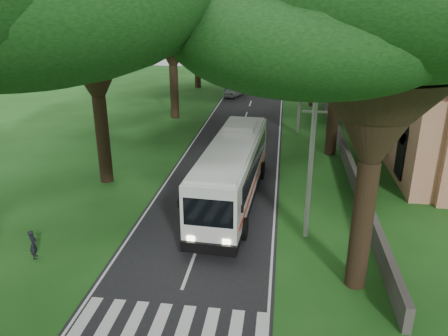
% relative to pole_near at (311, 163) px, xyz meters
% --- Properties ---
extents(ground, '(140.00, 140.00, 0.00)m').
position_rel_pole_near_xyz_m(ground, '(-5.50, -6.00, -4.18)').
color(ground, '#1B4B15').
rests_on(ground, ground).
extents(road, '(8.00, 120.00, 0.04)m').
position_rel_pole_near_xyz_m(road, '(-5.50, 19.00, -4.17)').
color(road, black).
rests_on(road, ground).
extents(crosswalk, '(8.00, 3.00, 0.01)m').
position_rel_pole_near_xyz_m(crosswalk, '(-5.50, -8.00, -4.18)').
color(crosswalk, silver).
rests_on(crosswalk, ground).
extents(property_wall, '(0.35, 50.00, 1.20)m').
position_rel_pole_near_xyz_m(property_wall, '(3.50, 18.00, -3.58)').
color(property_wall, '#383533').
rests_on(property_wall, ground).
extents(pole_near, '(1.60, 0.24, 8.00)m').
position_rel_pole_near_xyz_m(pole_near, '(0.00, 0.00, 0.00)').
color(pole_near, gray).
rests_on(pole_near, ground).
extents(pole_mid, '(1.60, 0.24, 8.00)m').
position_rel_pole_near_xyz_m(pole_mid, '(0.00, 20.00, 0.00)').
color(pole_mid, gray).
rests_on(pole_mid, ground).
extents(pole_far, '(1.60, 0.24, 8.00)m').
position_rel_pole_near_xyz_m(pole_far, '(0.00, 40.00, 0.00)').
color(pole_far, gray).
rests_on(pole_far, ground).
extents(tree_l_midb, '(15.77, 15.77, 14.65)m').
position_rel_pole_near_xyz_m(tree_l_midb, '(-13.00, 24.00, 7.05)').
color(tree_l_midb, black).
rests_on(tree_l_midb, ground).
extents(tree_l_far, '(16.13, 16.13, 14.77)m').
position_rel_pole_near_xyz_m(tree_l_far, '(-14.00, 42.00, 7.09)').
color(tree_l_far, black).
rests_on(tree_l_far, ground).
extents(tree_r_near, '(13.68, 13.68, 14.79)m').
position_rel_pole_near_xyz_m(tree_r_near, '(2.00, -4.00, 7.55)').
color(tree_r_near, black).
rests_on(tree_r_near, ground).
extents(tree_r_mida, '(16.01, 16.01, 15.37)m').
position_rel_pole_near_xyz_m(tree_r_mida, '(2.50, 14.00, 7.70)').
color(tree_r_mida, black).
rests_on(tree_r_mida, ground).
extents(coach_bus, '(3.67, 13.37, 3.90)m').
position_rel_pole_near_xyz_m(coach_bus, '(-4.39, 3.79, -2.08)').
color(coach_bus, white).
rests_on(coach_bus, ground).
extents(distant_car_a, '(2.50, 4.22, 1.35)m').
position_rel_pole_near_xyz_m(distant_car_a, '(-8.07, 35.75, -3.48)').
color(distant_car_a, '#A6A7AB').
rests_on(distant_car_a, road).
extents(distant_car_b, '(2.42, 4.00, 1.25)m').
position_rel_pole_near_xyz_m(distant_car_b, '(-8.48, 40.90, -3.53)').
color(distant_car_b, navy).
rests_on(distant_car_b, road).
extents(distant_car_c, '(2.21, 4.93, 1.41)m').
position_rel_pole_near_xyz_m(distant_car_c, '(-2.50, 51.06, -3.45)').
color(distant_car_c, maroon).
rests_on(distant_car_c, road).
extents(pedestrian, '(0.52, 0.64, 1.50)m').
position_rel_pole_near_xyz_m(pedestrian, '(-13.18, -3.93, -3.43)').
color(pedestrian, black).
rests_on(pedestrian, ground).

